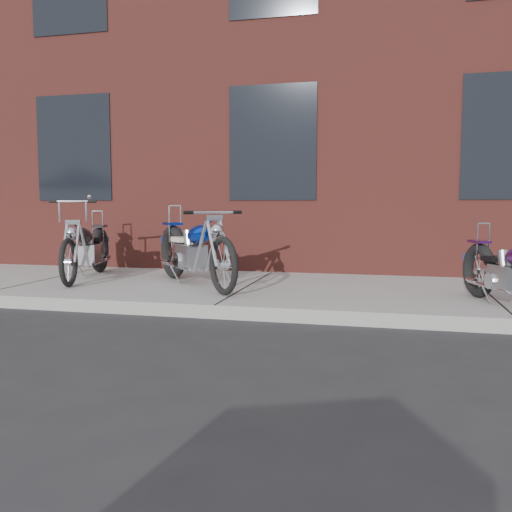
# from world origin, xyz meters

# --- Properties ---
(ground) EXTENTS (120.00, 120.00, 0.00)m
(ground) POSITION_xyz_m (0.00, 0.00, 0.00)
(ground) COLOR #262628
(ground) RESTS_ON ground
(sidewalk) EXTENTS (22.00, 3.00, 0.15)m
(sidewalk) POSITION_xyz_m (0.00, 1.50, 0.07)
(sidewalk) COLOR gray
(sidewalk) RESTS_ON ground
(building_brick) EXTENTS (22.00, 10.00, 8.00)m
(building_brick) POSITION_xyz_m (0.00, 8.00, 4.00)
(building_brick) COLOR brown
(building_brick) RESTS_ON ground
(chopper_purple) EXTENTS (0.79, 1.90, 1.12)m
(chopper_purple) POSITION_xyz_m (3.04, 0.59, 0.51)
(chopper_purple) COLOR black
(chopper_purple) RESTS_ON sidewalk
(chopper_blue) EXTENTS (1.73, 1.88, 1.06)m
(chopper_blue) POSITION_xyz_m (-0.72, 1.34, 0.59)
(chopper_blue) COLOR black
(chopper_blue) RESTS_ON sidewalk
(chopper_third) EXTENTS (0.77, 2.20, 1.14)m
(chopper_third) POSITION_xyz_m (-2.48, 1.62, 0.56)
(chopper_third) COLOR black
(chopper_third) RESTS_ON sidewalk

